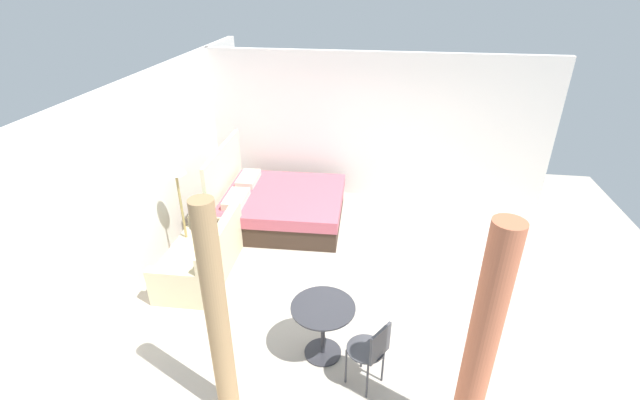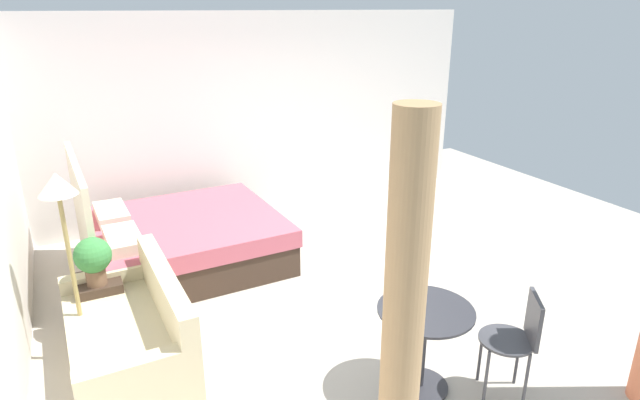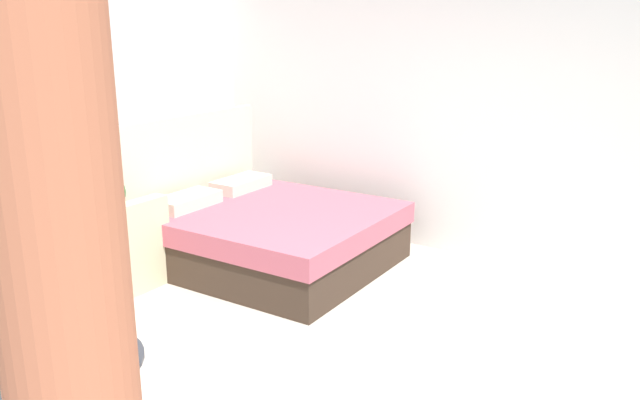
{
  "view_description": "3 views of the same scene",
  "coord_description": "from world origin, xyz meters",
  "px_view_note": "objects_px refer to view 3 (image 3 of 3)",
  "views": [
    {
      "loc": [
        -5.29,
        -0.13,
        3.99
      ],
      "look_at": [
        0.78,
        0.76,
        0.78
      ],
      "focal_mm": 24.73,
      "sensor_mm": 36.0,
      "label": 1
    },
    {
      "loc": [
        -4.26,
        2.59,
        2.8
      ],
      "look_at": [
        0.22,
        0.36,
        0.96
      ],
      "focal_mm": 29.77,
      "sensor_mm": 36.0,
      "label": 2
    },
    {
      "loc": [
        -3.06,
        -2.09,
        2.21
      ],
      "look_at": [
        0.58,
        0.43,
        0.98
      ],
      "focal_mm": 35.47,
      "sensor_mm": 36.0,
      "label": 3
    }
  ],
  "objects_px": {
    "floor_lamp": "(56,132)",
    "nightstand": "(122,247)",
    "potted_plant": "(108,195)",
    "couch": "(66,272)",
    "bed": "(267,231)"
  },
  "relations": [
    {
      "from": "potted_plant",
      "to": "floor_lamp",
      "type": "xyz_separation_m",
      "value": [
        -0.32,
        0.17,
        0.59
      ]
    },
    {
      "from": "couch",
      "to": "potted_plant",
      "type": "relative_size",
      "value": 3.71
    },
    {
      "from": "nightstand",
      "to": "potted_plant",
      "type": "bearing_deg",
      "value": 175.34
    },
    {
      "from": "nightstand",
      "to": "potted_plant",
      "type": "xyz_separation_m",
      "value": [
        -0.1,
        0.01,
        0.51
      ]
    },
    {
      "from": "floor_lamp",
      "to": "nightstand",
      "type": "bearing_deg",
      "value": -23.01
    },
    {
      "from": "potted_plant",
      "to": "nightstand",
      "type": "bearing_deg",
      "value": -4.66
    },
    {
      "from": "bed",
      "to": "potted_plant",
      "type": "xyz_separation_m",
      "value": [
        -1.06,
        0.93,
        0.45
      ]
    },
    {
      "from": "bed",
      "to": "nightstand",
      "type": "bearing_deg",
      "value": 136.23
    },
    {
      "from": "nightstand",
      "to": "potted_plant",
      "type": "distance_m",
      "value": 0.52
    },
    {
      "from": "couch",
      "to": "floor_lamp",
      "type": "xyz_separation_m",
      "value": [
        0.27,
        0.35,
        1.08
      ]
    },
    {
      "from": "couch",
      "to": "floor_lamp",
      "type": "bearing_deg",
      "value": 52.13
    },
    {
      "from": "couch",
      "to": "nightstand",
      "type": "relative_size",
      "value": 3.21
    },
    {
      "from": "bed",
      "to": "floor_lamp",
      "type": "relative_size",
      "value": 1.3
    },
    {
      "from": "bed",
      "to": "floor_lamp",
      "type": "distance_m",
      "value": 2.05
    },
    {
      "from": "potted_plant",
      "to": "bed",
      "type": "bearing_deg",
      "value": -41.2
    }
  ]
}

